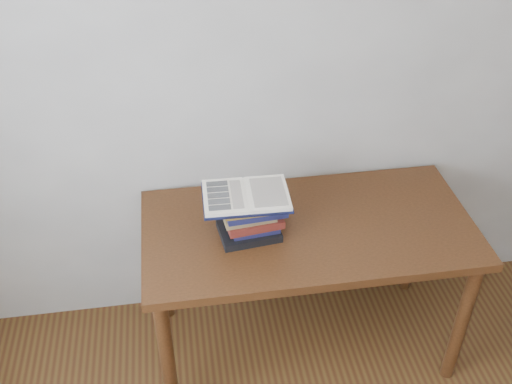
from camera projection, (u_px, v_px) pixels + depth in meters
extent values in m
cube|color=silver|center=(309.00, 59.00, 2.42)|extent=(3.50, 0.04, 2.60)
cube|color=#4D2913|center=(309.00, 229.00, 2.48)|extent=(1.37, 0.68, 0.04)
cylinder|color=#4D2913|center=(167.00, 359.00, 2.40)|extent=(0.06, 0.06, 0.69)
cylinder|color=#4D2913|center=(462.00, 322.00, 2.55)|extent=(0.06, 0.06, 0.69)
cylinder|color=#4D2913|center=(163.00, 263.00, 2.84)|extent=(0.06, 0.06, 0.69)
cylinder|color=#4D2913|center=(414.00, 236.00, 2.99)|extent=(0.06, 0.06, 0.69)
cube|color=black|center=(249.00, 231.00, 2.41)|extent=(0.25, 0.20, 0.03)
cube|color=#181F4A|center=(254.00, 224.00, 2.39)|extent=(0.20, 0.15, 0.03)
cube|color=maroon|center=(253.00, 218.00, 2.38)|extent=(0.24, 0.19, 0.03)
cube|color=olive|center=(248.00, 212.00, 2.35)|extent=(0.22, 0.16, 0.03)
cube|color=#181F4A|center=(255.00, 208.00, 2.32)|extent=(0.24, 0.16, 0.03)
cube|color=#BA7C2A|center=(253.00, 201.00, 2.31)|extent=(0.24, 0.17, 0.03)
cube|color=black|center=(246.00, 198.00, 2.30)|extent=(0.34, 0.24, 0.01)
cube|color=white|center=(224.00, 197.00, 2.28)|extent=(0.17, 0.23, 0.01)
cube|color=white|center=(268.00, 193.00, 2.30)|extent=(0.17, 0.23, 0.01)
cylinder|color=white|center=(246.00, 195.00, 2.29)|extent=(0.02, 0.22, 0.01)
cube|color=black|center=(217.00, 184.00, 2.33)|extent=(0.08, 0.03, 0.00)
cube|color=black|center=(218.00, 189.00, 2.30)|extent=(0.08, 0.03, 0.00)
cube|color=black|center=(218.00, 195.00, 2.27)|extent=(0.08, 0.03, 0.00)
cube|color=black|center=(219.00, 201.00, 2.24)|extent=(0.08, 0.03, 0.00)
cube|color=black|center=(220.00, 208.00, 2.21)|extent=(0.08, 0.03, 0.00)
cube|color=#BEB3A4|center=(237.00, 194.00, 2.28)|extent=(0.05, 0.18, 0.00)
cube|color=#BEB3A4|center=(268.00, 192.00, 2.29)|extent=(0.13, 0.19, 0.00)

